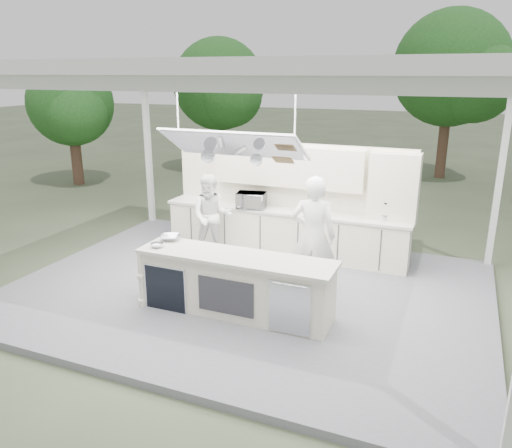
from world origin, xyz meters
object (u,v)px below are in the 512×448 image
at_px(demo_island, 234,284).
at_px(sous_chef, 211,216).
at_px(head_chef, 313,236).
at_px(back_counter, 284,231).

bearing_deg(demo_island, sous_chef, 125.17).
height_order(head_chef, sous_chef, head_chef).
bearing_deg(sous_chef, back_counter, 6.45).
distance_m(head_chef, sous_chef, 2.53).
xyz_separation_m(back_counter, head_chef, (1.08, -1.62, 0.53)).
distance_m(demo_island, sous_chef, 2.57).
bearing_deg(back_counter, head_chef, -56.39).
relative_size(demo_island, head_chef, 1.53).
xyz_separation_m(demo_island, head_chef, (0.90, 1.19, 0.54)).
relative_size(demo_island, back_counter, 0.61).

